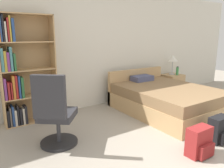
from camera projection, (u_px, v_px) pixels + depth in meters
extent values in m
cube|color=silver|center=(105.00, 48.00, 4.97)|extent=(9.00, 0.06, 2.60)
cube|color=tan|center=(0.00, 73.00, 3.66)|extent=(0.02, 0.30, 1.95)
cube|color=tan|center=(54.00, 68.00, 4.16)|extent=(0.02, 0.30, 1.95)
cube|color=#A48256|center=(27.00, 69.00, 4.02)|extent=(0.94, 0.01, 1.95)
cube|color=tan|center=(33.00, 121.00, 4.12)|extent=(0.90, 0.28, 0.02)
cube|color=black|center=(8.00, 118.00, 3.82)|extent=(0.03, 0.21, 0.30)
cube|color=#665B51|center=(10.00, 116.00, 3.84)|extent=(0.02, 0.22, 0.34)
cube|color=navy|center=(13.00, 115.00, 3.87)|extent=(0.03, 0.22, 0.36)
cube|color=beige|center=(15.00, 117.00, 3.90)|extent=(0.04, 0.22, 0.28)
cube|color=black|center=(18.00, 115.00, 3.89)|extent=(0.02, 0.17, 0.36)
cube|color=black|center=(20.00, 116.00, 3.93)|extent=(0.04, 0.21, 0.29)
cube|color=beige|center=(23.00, 115.00, 3.95)|extent=(0.03, 0.18, 0.29)
cube|color=black|center=(25.00, 114.00, 3.98)|extent=(0.04, 0.20, 0.32)
cube|color=tan|center=(31.00, 96.00, 4.01)|extent=(0.90, 0.28, 0.02)
cube|color=#7A387F|center=(5.00, 89.00, 3.72)|extent=(0.04, 0.22, 0.37)
cube|color=maroon|center=(8.00, 90.00, 3.75)|extent=(0.04, 0.23, 0.30)
cube|color=maroon|center=(11.00, 90.00, 3.77)|extent=(0.02, 0.21, 0.30)
cube|color=orange|center=(13.00, 87.00, 3.78)|extent=(0.04, 0.21, 0.41)
cube|color=maroon|center=(16.00, 87.00, 3.81)|extent=(0.04, 0.23, 0.40)
cube|color=navy|center=(19.00, 87.00, 3.82)|extent=(0.03, 0.18, 0.39)
cube|color=#2D6638|center=(22.00, 87.00, 3.85)|extent=(0.04, 0.19, 0.37)
cube|color=tan|center=(28.00, 70.00, 3.90)|extent=(0.90, 0.28, 0.02)
cube|color=teal|center=(2.00, 60.00, 3.59)|extent=(0.04, 0.18, 0.39)
cube|color=gold|center=(4.00, 61.00, 3.64)|extent=(0.04, 0.23, 0.34)
cube|color=#7A387F|center=(8.00, 62.00, 3.66)|extent=(0.04, 0.21, 0.32)
cube|color=teal|center=(10.00, 59.00, 3.68)|extent=(0.04, 0.22, 0.40)
cube|color=#2D6638|center=(14.00, 62.00, 3.70)|extent=(0.03, 0.17, 0.29)
cube|color=tan|center=(26.00, 42.00, 3.80)|extent=(0.90, 0.28, 0.02)
cube|color=navy|center=(0.00, 29.00, 3.50)|extent=(0.02, 0.19, 0.40)
cube|color=black|center=(2.00, 28.00, 3.52)|extent=(0.02, 0.20, 0.43)
cube|color=beige|center=(5.00, 32.00, 3.54)|extent=(0.03, 0.18, 0.32)
cube|color=maroon|center=(7.00, 30.00, 3.56)|extent=(0.02, 0.18, 0.38)
cube|color=gold|center=(9.00, 29.00, 3.58)|extent=(0.03, 0.20, 0.41)
cube|color=navy|center=(12.00, 30.00, 3.62)|extent=(0.04, 0.24, 0.37)
cube|color=tan|center=(24.00, 14.00, 3.69)|extent=(0.94, 0.30, 0.02)
cube|color=tan|center=(167.00, 104.00, 4.59)|extent=(1.59, 2.10, 0.33)
cube|color=olive|center=(167.00, 92.00, 4.53)|extent=(1.56, 2.06, 0.21)
cube|color=tan|center=(136.00, 85.00, 5.35)|extent=(1.59, 0.08, 0.79)
cube|color=#4C5175|center=(142.00, 78.00, 5.14)|extent=(0.50, 0.30, 0.12)
cylinder|color=#232326|center=(59.00, 142.00, 3.28)|extent=(0.55, 0.55, 0.04)
cylinder|color=#333338|center=(59.00, 130.00, 3.23)|extent=(0.06, 0.06, 0.37)
cube|color=#2D2D33|center=(58.00, 115.00, 3.18)|extent=(0.68, 0.68, 0.10)
cube|color=#2D2D33|center=(49.00, 97.00, 2.83)|extent=(0.39, 0.34, 0.59)
cube|color=tan|center=(172.00, 84.00, 5.97)|extent=(0.52, 0.44, 0.54)
sphere|color=tan|center=(179.00, 82.00, 5.76)|extent=(0.02, 0.02, 0.02)
cylinder|color=#B2B2B7|center=(172.00, 74.00, 5.95)|extent=(0.17, 0.17, 0.02)
cylinder|color=#B2B2B7|center=(172.00, 67.00, 5.91)|extent=(0.02, 0.02, 0.34)
cone|color=silver|center=(173.00, 58.00, 5.85)|extent=(0.27, 0.27, 0.15)
cylinder|color=#3F8C4C|center=(177.00, 71.00, 5.83)|extent=(0.07, 0.07, 0.21)
cylinder|color=#2D2D33|center=(178.00, 67.00, 5.80)|extent=(0.04, 0.04, 0.02)
cube|color=black|center=(219.00, 129.00, 3.31)|extent=(0.35, 0.18, 0.40)
cube|color=maroon|center=(199.00, 141.00, 2.93)|extent=(0.36, 0.18, 0.40)
cube|color=maroon|center=(206.00, 151.00, 2.85)|extent=(0.27, 0.06, 0.18)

